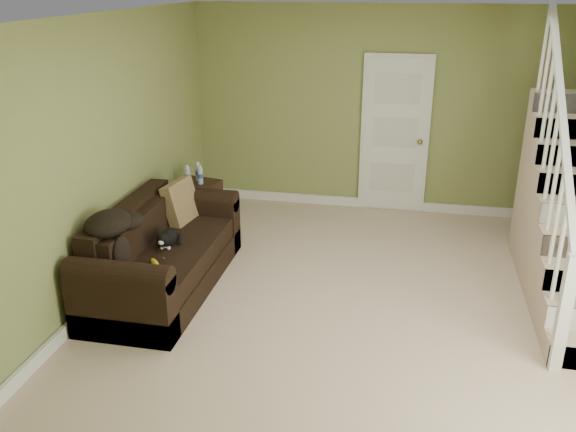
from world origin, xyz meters
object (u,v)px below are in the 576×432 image
at_px(side_table, 197,204).
at_px(cat, 167,238).
at_px(sofa, 161,257).
at_px(banana, 155,263).

bearing_deg(side_table, cat, -80.39).
xyz_separation_m(sofa, side_table, (-0.18, 1.55, -0.03)).
bearing_deg(banana, cat, 58.01).
relative_size(side_table, cat, 1.79).
relative_size(side_table, banana, 4.00).
xyz_separation_m(cat, banana, (0.06, -0.43, -0.06)).
bearing_deg(cat, sofa, 159.53).
height_order(side_table, banana, side_table).
height_order(side_table, cat, side_table).
xyz_separation_m(side_table, cat, (0.27, -1.57, 0.24)).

